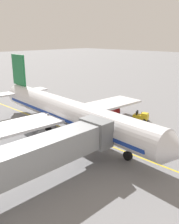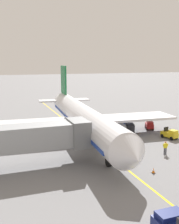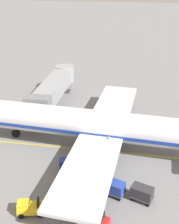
% 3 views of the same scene
% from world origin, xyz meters
% --- Properties ---
extents(ground_plane, '(400.00, 400.00, 0.00)m').
position_xyz_m(ground_plane, '(0.00, 0.00, 0.00)').
color(ground_plane, slate).
extents(gate_lead_in_line, '(0.24, 80.00, 0.01)m').
position_xyz_m(gate_lead_in_line, '(0.00, 0.00, 0.00)').
color(gate_lead_in_line, gold).
rests_on(gate_lead_in_line, ground).
extents(parked_airliner, '(30.28, 37.34, 10.63)m').
position_xyz_m(parked_airliner, '(0.76, 0.35, 3.19)').
color(parked_airliner, silver).
rests_on(parked_airliner, ground).
extents(jet_bridge, '(17.50, 3.50, 4.98)m').
position_xyz_m(jet_bridge, '(11.93, 9.27, 3.46)').
color(jet_bridge, '#93999E').
rests_on(jet_bridge, ground).
extents(baggage_tug_lead, '(2.13, 2.77, 1.62)m').
position_xyz_m(baggage_tug_lead, '(-11.87, -1.13, 0.71)').
color(baggage_tug_lead, '#B21E1E').
rests_on(baggage_tug_lead, ground).
extents(baggage_tug_trailing, '(1.99, 2.76, 1.62)m').
position_xyz_m(baggage_tug_trailing, '(-4.39, 2.87, 0.71)').
color(baggage_tug_trailing, '#1E339E').
rests_on(baggage_tug_trailing, ground).
extents(baggage_tug_spare, '(1.80, 2.72, 1.62)m').
position_xyz_m(baggage_tug_spare, '(-11.62, 4.91, 0.71)').
color(baggage_tug_spare, gold).
rests_on(baggage_tug_spare, ground).
extents(baggage_cart_front, '(1.97, 2.96, 1.58)m').
position_xyz_m(baggage_cart_front, '(-7.31, 0.28, 0.95)').
color(baggage_cart_front, '#4C4C51').
rests_on(baggage_cart_front, ground).
extents(baggage_cart_second_in_train, '(1.97, 2.96, 1.58)m').
position_xyz_m(baggage_cart_second_in_train, '(-7.76, -2.47, 0.95)').
color(baggage_cart_second_in_train, '#4C4C51').
rests_on(baggage_cart_second_in_train, ground).
extents(baggage_cart_third_in_train, '(1.97, 2.96, 1.58)m').
position_xyz_m(baggage_cart_third_in_train, '(-8.07, -5.26, 0.95)').
color(baggage_cart_third_in_train, '#4C4C51').
rests_on(baggage_cart_third_in_train, ground).
extents(ground_crew_wing_walker, '(0.72, 0.34, 1.69)m').
position_xyz_m(ground_crew_wing_walker, '(-6.73, 10.62, 0.95)').
color(ground_crew_wing_walker, '#232328').
rests_on(ground_crew_wing_walker, ground).
extents(safety_cone_nose_left, '(0.36, 0.36, 0.59)m').
position_xyz_m(safety_cone_nose_left, '(-2.14, 15.06, 0.29)').
color(safety_cone_nose_left, black).
rests_on(safety_cone_nose_left, ground).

